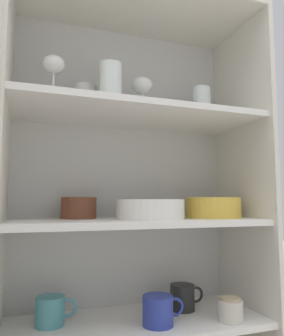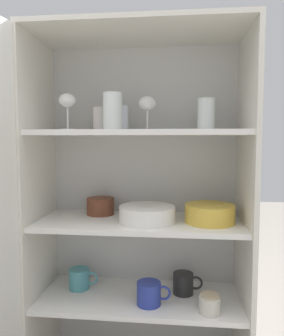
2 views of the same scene
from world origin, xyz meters
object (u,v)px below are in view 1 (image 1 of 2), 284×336
at_px(serving_bowl_small, 79,207).
at_px(storage_jar, 230,310).
at_px(coffee_mug_primary, 183,297).
at_px(plate_stack_white, 150,209).
at_px(mixing_bowl_large, 213,207).

xyz_separation_m(serving_bowl_small, storage_jar, (0.45, -0.19, -0.32)).
relative_size(serving_bowl_small, coffee_mug_primary, 0.97).
relative_size(plate_stack_white, coffee_mug_primary, 1.79).
bearing_deg(plate_stack_white, coffee_mug_primary, 25.44).
bearing_deg(coffee_mug_primary, serving_bowl_small, 173.15).
height_order(serving_bowl_small, storage_jar, serving_bowl_small).
distance_m(mixing_bowl_large, storage_jar, 0.33).
relative_size(mixing_bowl_large, coffee_mug_primary, 1.56).
height_order(mixing_bowl_large, serving_bowl_small, same).
bearing_deg(storage_jar, coffee_mug_primary, 122.11).
bearing_deg(plate_stack_white, storage_jar, -17.77).
bearing_deg(serving_bowl_small, storage_jar, -22.75).
bearing_deg(mixing_bowl_large, plate_stack_white, -175.82).
xyz_separation_m(mixing_bowl_large, coffee_mug_primary, (-0.10, 0.05, -0.31)).
distance_m(serving_bowl_small, coffee_mug_primary, 0.48).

